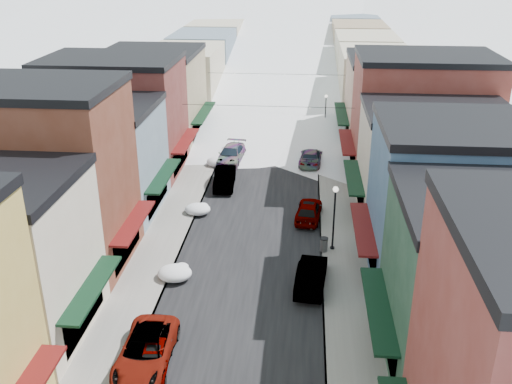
% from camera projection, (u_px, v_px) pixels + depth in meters
% --- Properties ---
extents(road, '(10.00, 160.00, 0.01)m').
position_uv_depth(road, '(277.00, 113.00, 74.81)').
color(road, black).
rests_on(road, ground).
extents(sidewalk_left, '(3.20, 160.00, 0.15)m').
position_uv_depth(sidewalk_left, '(228.00, 112.00, 75.31)').
color(sidewalk_left, gray).
rests_on(sidewalk_left, ground).
extents(sidewalk_right, '(3.20, 160.00, 0.15)m').
position_uv_depth(sidewalk_right, '(328.00, 114.00, 74.26)').
color(sidewalk_right, gray).
rests_on(sidewalk_right, ground).
extents(curb_left, '(0.10, 160.00, 0.15)m').
position_uv_depth(curb_left, '(239.00, 112.00, 75.18)').
color(curb_left, slate).
rests_on(curb_left, ground).
extents(curb_right, '(0.10, 160.00, 0.15)m').
position_uv_depth(curb_right, '(316.00, 114.00, 74.38)').
color(curb_right, slate).
rests_on(curb_right, ground).
extents(bldg_l_brick_near, '(12.30, 8.20, 12.50)m').
position_uv_depth(bldg_l_brick_near, '(39.00, 177.00, 37.28)').
color(bldg_l_brick_near, brown).
rests_on(bldg_l_brick_near, ground).
extents(bldg_l_grayblue, '(11.30, 9.20, 9.00)m').
position_uv_depth(bldg_l_grayblue, '(94.00, 158.00, 45.71)').
color(bldg_l_grayblue, gray).
rests_on(bldg_l_grayblue, ground).
extents(bldg_l_brick_far, '(13.30, 9.20, 11.00)m').
position_uv_depth(bldg_l_brick_far, '(116.00, 116.00, 53.63)').
color(bldg_l_brick_far, maroon).
rests_on(bldg_l_brick_far, ground).
extents(bldg_l_tan, '(11.30, 11.20, 10.00)m').
position_uv_depth(bldg_l_tan, '(153.00, 96.00, 62.90)').
color(bldg_l_tan, '#998864').
rests_on(bldg_l_tan, ground).
extents(bldg_r_green, '(11.30, 9.20, 9.50)m').
position_uv_depth(bldg_r_green, '(496.00, 287.00, 27.96)').
color(bldg_r_green, '#1E3F2D').
rests_on(bldg_r_green, ground).
extents(bldg_r_blue, '(11.30, 9.20, 10.50)m').
position_uv_depth(bldg_r_blue, '(455.00, 202.00, 36.00)').
color(bldg_r_blue, '#335274').
rests_on(bldg_r_blue, ground).
extents(bldg_r_cream, '(12.30, 9.20, 9.00)m').
position_uv_depth(bldg_r_cream, '(433.00, 164.00, 44.49)').
color(bldg_r_cream, beige).
rests_on(bldg_r_cream, ground).
extents(bldg_r_brick_far, '(13.30, 9.20, 11.50)m').
position_uv_depth(bldg_r_brick_far, '(421.00, 117.00, 52.19)').
color(bldg_r_brick_far, maroon).
rests_on(bldg_r_brick_far, ground).
extents(bldg_r_tan, '(11.30, 11.20, 9.50)m').
position_uv_depth(bldg_r_tan, '(394.00, 101.00, 61.82)').
color(bldg_r_tan, tan).
rests_on(bldg_r_tan, ground).
extents(distant_blocks, '(34.00, 55.00, 8.00)m').
position_uv_depth(distant_blocks, '(285.00, 53.00, 94.27)').
color(distant_blocks, gray).
rests_on(distant_blocks, ground).
extents(overhead_cables, '(16.40, 15.04, 0.04)m').
position_uv_depth(overhead_cables, '(272.00, 88.00, 60.92)').
color(overhead_cables, black).
rests_on(overhead_cables, ground).
extents(car_white_suv, '(2.66, 5.70, 1.58)m').
position_uv_depth(car_white_suv, '(146.00, 350.00, 29.65)').
color(car_white_suv, silver).
rests_on(car_white_suv, ground).
extents(car_silver_sedan, '(1.92, 4.05, 1.34)m').
position_uv_depth(car_silver_sedan, '(154.00, 358.00, 29.29)').
color(car_silver_sedan, '#9DA1A5').
rests_on(car_silver_sedan, ground).
extents(car_dark_hatch, '(2.05, 5.12, 1.66)m').
position_uv_depth(car_dark_hatch, '(225.00, 178.00, 51.65)').
color(car_dark_hatch, black).
rests_on(car_dark_hatch, ground).
extents(car_silver_wagon, '(2.89, 5.88, 1.65)m').
position_uv_depth(car_silver_wagon, '(231.00, 154.00, 57.56)').
color(car_silver_wagon, gray).
rests_on(car_silver_wagon, ground).
extents(car_green_sedan, '(2.24, 5.18, 1.66)m').
position_uv_depth(car_green_sedan, '(311.00, 275.00, 36.41)').
color(car_green_sedan, black).
rests_on(car_green_sedan, ground).
extents(car_gray_suv, '(2.43, 4.93, 1.62)m').
position_uv_depth(car_gray_suv, '(309.00, 210.00, 45.45)').
color(car_gray_suv, '#989CA0').
rests_on(car_gray_suv, ground).
extents(car_black_sedan, '(2.57, 5.45, 1.54)m').
position_uv_depth(car_black_sedan, '(311.00, 157.00, 57.03)').
color(car_black_sedan, black).
rests_on(car_black_sedan, ground).
extents(car_lane_silver, '(1.92, 4.71, 1.60)m').
position_uv_depth(car_lane_silver, '(270.00, 119.00, 69.65)').
color(car_lane_silver, '#A4A8AD').
rests_on(car_lane_silver, ground).
extents(car_lane_white, '(2.62, 5.25, 1.43)m').
position_uv_depth(car_lane_white, '(288.00, 83.00, 88.12)').
color(car_lane_white, silver).
rests_on(car_lane_white, ground).
extents(trash_can, '(0.60, 0.60, 1.02)m').
position_uv_depth(trash_can, '(324.00, 244.00, 40.49)').
color(trash_can, '#5A5D5F').
rests_on(trash_can, sidewalk_right).
extents(streetlamp_near, '(0.40, 0.40, 4.82)m').
position_uv_depth(streetlamp_near, '(334.00, 210.00, 39.81)').
color(streetlamp_near, black).
rests_on(streetlamp_near, sidewalk_right).
extents(streetlamp_far, '(0.36, 0.36, 4.28)m').
position_uv_depth(streetlamp_far, '(326.00, 108.00, 66.36)').
color(streetlamp_far, black).
rests_on(streetlamp_far, sidewalk_right).
extents(snow_pile_near, '(2.25, 2.59, 0.95)m').
position_uv_depth(snow_pile_near, '(175.00, 273.00, 37.38)').
color(snow_pile_near, white).
rests_on(snow_pile_near, ground).
extents(snow_pile_mid, '(2.10, 2.49, 0.89)m').
position_uv_depth(snow_pile_mid, '(198.00, 209.00, 46.53)').
color(snow_pile_mid, white).
rests_on(snow_pile_mid, ground).
extents(snow_pile_far, '(2.29, 2.61, 0.97)m').
position_uv_depth(snow_pile_far, '(219.00, 162.00, 56.67)').
color(snow_pile_far, white).
rests_on(snow_pile_far, ground).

